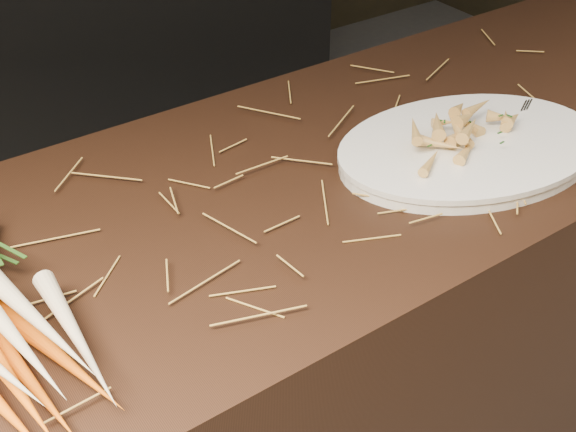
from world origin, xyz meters
name	(u,v)px	position (x,y,z in m)	size (l,w,h in m)	color
main_counter	(336,336)	(0.00, 0.30, 0.45)	(2.40, 0.70, 0.90)	black
back_counter	(112,33)	(0.30, 2.18, 0.42)	(1.82, 0.62, 0.84)	black
straw_bedding	(346,156)	(0.00, 0.30, 0.91)	(1.40, 0.60, 0.02)	#A7802F
serving_platter	(469,150)	(0.19, 0.19, 0.91)	(0.49, 0.33, 0.03)	white
roasted_veg_heap	(472,131)	(0.19, 0.19, 0.95)	(0.24, 0.18, 0.05)	#B07F39
serving_fork	(558,130)	(0.36, 0.13, 0.93)	(0.02, 0.19, 0.00)	silver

